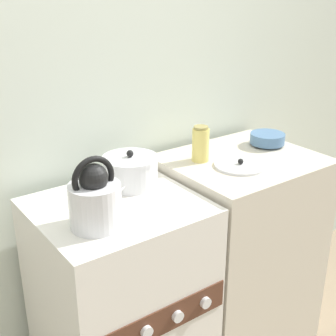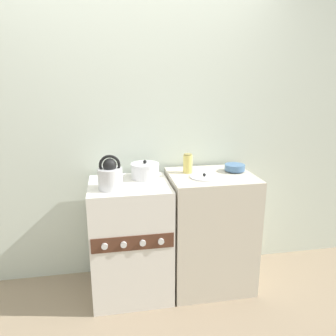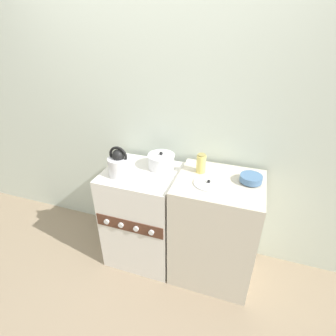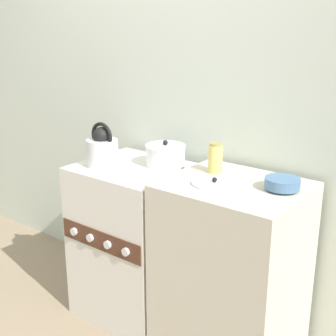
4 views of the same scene
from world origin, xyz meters
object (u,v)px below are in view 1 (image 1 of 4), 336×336
(stove, at_px, (122,306))
(enamel_bowl, at_px, (267,139))
(loose_pot_lid, at_px, (240,165))
(kettle, at_px, (95,199))
(cooking_pot, at_px, (131,171))
(storage_jar, at_px, (201,144))

(stove, height_order, enamel_bowl, enamel_bowl)
(loose_pot_lid, bearing_deg, kettle, -176.45)
(cooking_pot, bearing_deg, kettle, -140.97)
(stove, height_order, storage_jar, storage_jar)
(kettle, distance_m, storage_jar, 0.64)
(cooking_pot, xyz_separation_m, storage_jar, (0.34, -0.02, 0.05))
(enamel_bowl, height_order, loose_pot_lid, enamel_bowl)
(stove, height_order, loose_pot_lid, loose_pot_lid)
(kettle, xyz_separation_m, loose_pot_lid, (0.70, 0.04, -0.06))
(cooking_pot, relative_size, storage_jar, 1.44)
(stove, height_order, kettle, kettle)
(storage_jar, bearing_deg, stove, -168.39)
(stove, bearing_deg, cooking_pot, 41.76)
(stove, bearing_deg, kettle, -143.95)
(kettle, xyz_separation_m, storage_jar, (0.61, 0.19, 0.01))
(storage_jar, relative_size, loose_pot_lid, 0.70)
(storage_jar, bearing_deg, kettle, -162.23)
(enamel_bowl, bearing_deg, storage_jar, 175.04)
(stove, bearing_deg, enamel_bowl, 4.29)
(cooking_pot, height_order, enamel_bowl, cooking_pot)
(cooking_pot, distance_m, storage_jar, 0.34)
(kettle, xyz_separation_m, cooking_pot, (0.27, 0.22, -0.04))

